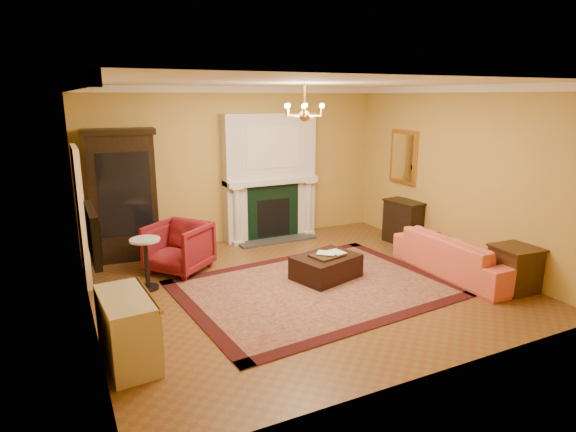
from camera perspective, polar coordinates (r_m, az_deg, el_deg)
floor at (r=7.48m, az=1.81°, el=-8.22°), size 6.00×5.50×0.02m
ceiling at (r=6.92m, az=2.01°, el=15.58°), size 6.00×5.50×0.02m
wall_back at (r=9.54m, az=-5.93°, el=6.00°), size 6.00×0.02×3.00m
wall_front at (r=4.85m, az=17.36°, el=-2.46°), size 6.00×0.02×3.00m
wall_left at (r=6.26m, az=-23.25°, el=0.66°), size 0.02×5.50×3.00m
wall_right at (r=8.85m, az=19.45°, el=4.64°), size 0.02×5.50×3.00m
fireplace at (r=9.64m, az=-2.14°, el=4.31°), size 1.90×0.70×2.50m
crown_molding at (r=7.78m, az=-1.43°, el=14.90°), size 6.00×5.50×0.12m
doorway at (r=8.02m, az=-23.27°, el=0.06°), size 0.08×1.05×2.10m
tv_panel at (r=5.71m, az=-22.11°, el=-1.98°), size 0.09×0.95×0.58m
gilt_mirror at (r=9.82m, az=13.54°, el=6.80°), size 0.06×0.76×1.05m
chandelier at (r=6.93m, az=1.98°, el=12.25°), size 0.63×0.55×0.53m
oriental_rug at (r=7.35m, az=3.27°, el=-8.49°), size 4.15×3.26×0.02m
china_cabinet at (r=8.83m, az=-18.90°, el=2.00°), size 1.14×0.61×2.19m
wingback_armchair at (r=8.09m, az=-12.83°, el=-3.37°), size 1.19×1.20×0.90m
pedestal_table at (r=7.46m, az=-16.45°, el=-5.04°), size 0.44×0.44×0.79m
commode at (r=5.60m, az=-18.50°, el=-12.63°), size 0.55×1.05×0.76m
coral_sofa at (r=8.23m, az=19.61°, el=-3.65°), size 0.66×2.24×0.87m
end_table at (r=7.92m, az=25.25°, el=-5.77°), size 0.60×0.60×0.65m
console_table at (r=9.67m, az=13.55°, el=-0.80°), size 0.51×0.78×0.82m
leather_ottoman at (r=7.67m, az=4.53°, el=-6.01°), size 1.14×0.96×0.37m
ottoman_tray at (r=7.57m, az=4.64°, el=-4.70°), size 0.55×0.47×0.03m
book_a at (r=7.44m, az=4.43°, el=-3.74°), size 0.16×0.18×0.29m
book_b at (r=7.55m, az=5.24°, el=-3.53°), size 0.20×0.06×0.28m
topiary_left at (r=9.34m, az=-5.34°, el=5.47°), size 0.14×0.14×0.38m
topiary_right at (r=9.87m, az=1.80°, el=6.20°), size 0.17×0.17×0.45m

